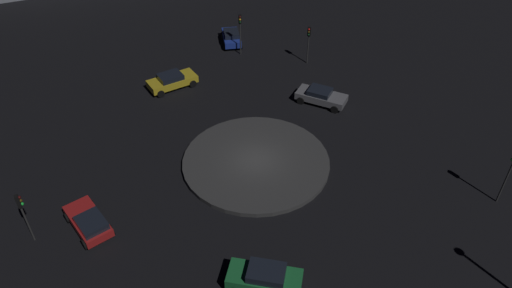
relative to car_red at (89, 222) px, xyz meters
The scene contains 11 objects.
ground_plane 12.50m from the car_red, 19.73° to the left, with size 119.20×119.20×0.00m, color black.
roundabout_island 12.49m from the car_red, 19.73° to the left, with size 11.00×11.00×0.34m, color #383838.
car_red is the anchor object (origin of this frame).
car_green 11.95m from the car_red, 32.80° to the right, with size 4.56×3.23×1.57m.
car_blue 27.21m from the car_red, 61.09° to the left, with size 2.09×3.92×1.45m.
car_yellow 17.44m from the car_red, 68.53° to the left, with size 4.81×3.32×1.40m.
car_grey 21.93m from the car_red, 30.11° to the left, with size 4.54×4.08×1.36m.
traffic_light_north 25.38m from the car_red, 57.23° to the left, with size 0.32×0.37×4.29m.
traffic_light_west 3.98m from the car_red, behind, with size 0.39×0.35×3.87m.
traffic_light_northeast 26.93m from the car_red, 42.42° to the left, with size 0.37×0.40×3.84m.
traffic_light_southeast 27.36m from the car_red, ahead, with size 0.39×0.37×4.48m.
Camera 1 is at (-5.54, -26.65, 23.70)m, focal length 33.71 mm.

